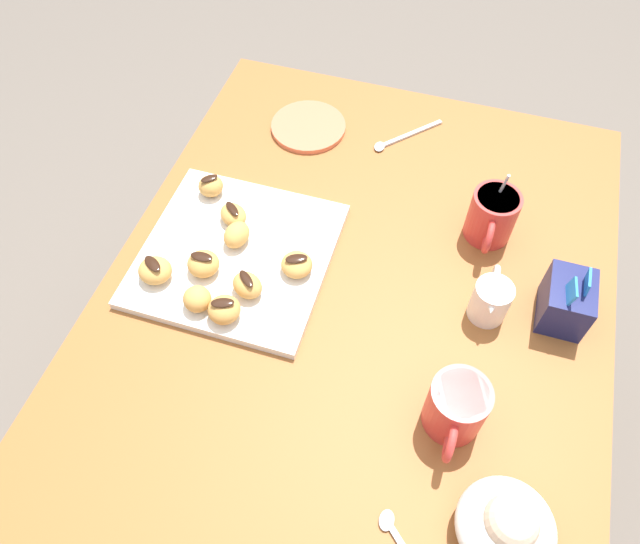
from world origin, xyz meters
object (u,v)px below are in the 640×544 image
at_px(sugar_caddy, 566,301).
at_px(beignet_1, 203,264).
at_px(cream_pitcher_white, 491,299).
at_px(coffee_mug_red_left, 492,215).
at_px(saucer_coral_left, 308,127).
at_px(pastry_plate_square, 236,256).
at_px(beignet_8, 297,265).
at_px(coffee_mug_red_right, 456,407).
at_px(beignet_3, 211,186).
at_px(beignet_4, 155,270).
at_px(beignet_7, 233,215).
at_px(beignet_6, 224,310).
at_px(ice_cream_bowl, 507,526).
at_px(beignet_5, 247,285).
at_px(beignet_0, 237,235).
at_px(dining_table, 353,327).
at_px(beignet_2, 197,299).

xyz_separation_m(sugar_caddy, beignet_1, (0.10, -0.57, -0.01)).
bearing_deg(cream_pitcher_white, coffee_mug_red_left, -172.08).
bearing_deg(coffee_mug_red_left, saucer_coral_left, -113.73).
bearing_deg(pastry_plate_square, beignet_8, 88.41).
relative_size(pastry_plate_square, coffee_mug_red_right, 2.54).
bearing_deg(beignet_3, beignet_1, 19.16).
relative_size(beignet_1, beignet_4, 0.95).
bearing_deg(beignet_7, beignet_3, -127.97).
bearing_deg(beignet_6, cream_pitcher_white, 109.41).
distance_m(cream_pitcher_white, saucer_coral_left, 0.52).
relative_size(saucer_coral_left, beignet_7, 2.85).
xyz_separation_m(coffee_mug_red_left, ice_cream_bowl, (0.49, 0.09, -0.01)).
bearing_deg(coffee_mug_red_left, beignet_5, -55.02).
distance_m(coffee_mug_red_right, beignet_7, 0.50).
height_order(sugar_caddy, beignet_0, sugar_caddy).
bearing_deg(sugar_caddy, dining_table, -82.05).
relative_size(sugar_caddy, beignet_3, 2.38).
relative_size(cream_pitcher_white, beignet_4, 1.89).
xyz_separation_m(pastry_plate_square, beignet_7, (-0.07, -0.03, 0.02)).
xyz_separation_m(coffee_mug_red_right, beignet_6, (-0.06, -0.37, -0.02)).
distance_m(beignet_0, beignet_2, 0.14).
distance_m(coffee_mug_red_right, beignet_6, 0.37).
distance_m(pastry_plate_square, beignet_3, 0.15).
xyz_separation_m(pastry_plate_square, beignet_1, (0.05, -0.03, 0.03)).
height_order(sugar_caddy, beignet_4, sugar_caddy).
bearing_deg(beignet_1, coffee_mug_red_left, 117.65).
bearing_deg(coffee_mug_red_right, saucer_coral_left, -144.03).
bearing_deg(beignet_0, beignet_7, -150.92).
relative_size(beignet_2, beignet_7, 0.88).
height_order(cream_pitcher_white, beignet_3, cream_pitcher_white).
bearing_deg(sugar_caddy, beignet_6, -71.58).
bearing_deg(beignet_7, beignet_0, 29.08).
xyz_separation_m(coffee_mug_red_right, beignet_0, (-0.20, -0.41, -0.02)).
xyz_separation_m(coffee_mug_red_left, saucer_coral_left, (-0.17, -0.38, -0.05)).
distance_m(beignet_3, beignet_7, 0.08).
bearing_deg(cream_pitcher_white, beignet_8, -86.14).
bearing_deg(beignet_1, dining_table, 101.64).
relative_size(cream_pitcher_white, beignet_5, 1.97).
xyz_separation_m(coffee_mug_red_right, beignet_5, (-0.11, -0.35, -0.02)).
distance_m(saucer_coral_left, beignet_8, 0.36).
relative_size(cream_pitcher_white, beignet_2, 2.25).
bearing_deg(beignet_2, beignet_1, -164.46).
relative_size(beignet_1, beignet_6, 1.03).
relative_size(coffee_mug_red_right, sugar_caddy, 1.17).
relative_size(beignet_4, beignet_5, 1.04).
bearing_deg(beignet_3, coffee_mug_red_right, 59.08).
height_order(coffee_mug_red_right, beignet_1, coffee_mug_red_right).
relative_size(pastry_plate_square, ice_cream_bowl, 2.50).
bearing_deg(sugar_caddy, beignet_8, -83.18).
xyz_separation_m(sugar_caddy, saucer_coral_left, (-0.30, -0.52, -0.04)).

